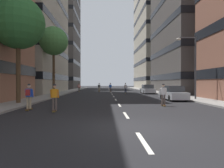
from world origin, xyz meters
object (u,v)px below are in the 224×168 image
object	(u,v)px
parked_car_mid	(173,93)
skater_1	(55,96)
skater_0	(126,88)
skater_2	(79,87)
skater_5	(163,94)
street_tree_near	(18,23)
streetlamp_right	(192,61)
skater_4	(29,95)
skater_3	(110,87)
parked_car_near	(147,89)
street_tree_mid	(54,41)
skater_6	(99,87)

from	to	relation	value
parked_car_mid	skater_1	world-z (taller)	skater_1
skater_0	skater_2	world-z (taller)	same
skater_5	street_tree_near	bearing A→B (deg)	172.12
streetlamp_right	skater_4	distance (m)	16.08
skater_1	skater_4	xyz separation A→B (m)	(-1.88, 0.68, 0.03)
parked_car_mid	skater_2	bearing A→B (deg)	122.91
skater_3	skater_0	bearing A→B (deg)	-65.63
skater_3	skater_1	bearing A→B (deg)	-99.16
skater_1	parked_car_near	bearing A→B (deg)	62.61
street_tree_near	parked_car_near	bearing A→B (deg)	47.27
parked_car_mid	street_tree_near	world-z (taller)	street_tree_near
skater_1	skater_4	world-z (taller)	same
skater_1	skater_3	distance (m)	27.49
parked_car_near	skater_5	xyz separation A→B (m)	(-2.59, -17.47, 0.29)
street_tree_mid	streetlamp_right	bearing A→B (deg)	-27.23
parked_car_near	skater_2	world-z (taller)	skater_2
parked_car_near	street_tree_mid	distance (m)	16.77
parked_car_near	street_tree_mid	size ratio (longest dim) A/B	0.45
street_tree_mid	skater_3	bearing A→B (deg)	52.57
street_tree_mid	skater_0	size ratio (longest dim) A/B	5.50
skater_2	skater_3	xyz separation A→B (m)	(6.28, 0.28, -0.03)
skater_2	skater_5	world-z (taller)	same
street_tree_near	skater_0	world-z (taller)	street_tree_near
parked_car_near	street_tree_near	world-z (taller)	street_tree_near
skater_2	skater_6	world-z (taller)	same
skater_4	skater_6	bearing A→B (deg)	81.41
parked_car_near	skater_5	distance (m)	17.66
street_tree_mid	skater_2	size ratio (longest dim) A/B	5.50
street_tree_mid	skater_6	distance (m)	14.35
skater_0	skater_6	distance (m)	7.19
skater_2	skater_6	xyz separation A→B (m)	(4.00, 0.11, 0.00)
street_tree_mid	skater_4	bearing A→B (deg)	-81.54
skater_3	skater_6	bearing A→B (deg)	-175.70
parked_car_near	skater_1	xyz separation A→B (m)	(-10.44, -20.15, 0.29)
parked_car_mid	skater_4	xyz separation A→B (m)	(-12.32, -7.09, 0.32)
street_tree_mid	skater_3	world-z (taller)	street_tree_mid
street_tree_near	streetlamp_right	xyz separation A→B (m)	(16.51, 3.15, -2.78)
street_tree_mid	skater_4	world-z (taller)	street_tree_mid
street_tree_mid	skater_6	bearing A→B (deg)	60.37
skater_2	skater_0	bearing A→B (deg)	-30.84
skater_5	parked_car_near	bearing A→B (deg)	81.58
parked_car_mid	skater_3	distance (m)	20.29
street_tree_mid	skater_4	distance (m)	16.90
skater_1	skater_6	bearing A→B (deg)	85.57
parked_car_near	parked_car_mid	distance (m)	12.38
skater_2	parked_car_near	bearing A→B (deg)	-28.50
parked_car_mid	skater_5	bearing A→B (deg)	-116.94
street_tree_near	skater_3	world-z (taller)	street_tree_near
skater_2	streetlamp_right	bearing A→B (deg)	-53.64
street_tree_mid	skater_0	xyz separation A→B (m)	(11.04, 5.62, -6.83)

